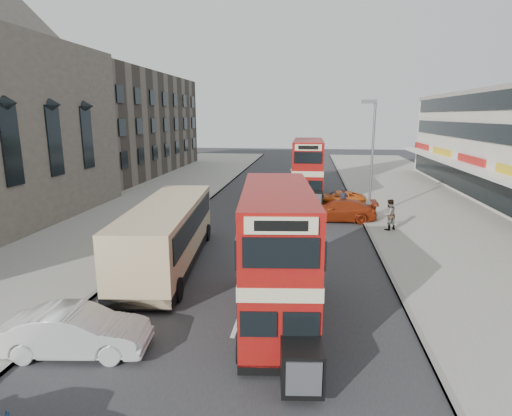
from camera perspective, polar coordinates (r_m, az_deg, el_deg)
The scene contains 16 objects.
ground at distance 13.33m, azimuth -4.16°, elevation -19.61°, with size 160.00×160.00×0.00m, color #28282B.
road_surface at distance 31.92m, azimuth 2.93°, elevation -0.22°, with size 12.00×90.00×0.01m, color #28282B.
pavement_right at distance 33.25m, azimuth 24.02°, elevation -0.67°, with size 12.00×90.00×0.15m, color gray.
pavement_left at distance 34.90m, azimuth -17.11°, elevation 0.46°, with size 12.00×90.00×0.15m, color gray.
kerb_left at distance 32.92m, azimuth -7.71°, elevation 0.21°, with size 0.20×90.00×0.16m, color gray.
kerb_right at distance 32.04m, azimuth 13.88°, elevation -0.40°, with size 0.20×90.00×0.16m, color gray.
brick_terrace at distance 54.75m, azimuth -19.44°, elevation 10.80°, with size 14.00×28.00×12.00m, color #66594C.
street_lamp at distance 29.42m, azimuth 15.61°, elevation 7.67°, with size 1.00×0.20×8.12m.
bus_main at distance 14.34m, azimuth 2.89°, elevation -6.47°, with size 3.10×8.39×4.58m.
bus_second at distance 35.74m, azimuth 7.16°, elevation 5.29°, with size 2.47×8.91×4.91m.
coach at distance 20.29m, azimuth -12.07°, elevation -3.22°, with size 3.74×10.81×2.81m.
car_left_front at distance 14.16m, azimuth -23.52°, elevation -15.31°, with size 1.51×4.34×1.43m, color silver.
car_right_a at distance 28.94m, azimuth 11.32°, elevation -0.32°, with size 2.06×5.06×1.47m, color #962B0F.
car_right_b at distance 33.86m, azimuth 11.27°, elevation 1.32°, with size 1.96×4.25×1.18m, color orange.
pedestrian_near at distance 26.84m, azimuth 17.86°, elevation -0.85°, with size 0.72×0.49×1.95m, color gray.
cyclist at distance 29.98m, azimuth 11.89°, elevation 0.10°, with size 0.67×1.76×2.15m.
Camera 1 is at (2.33, -11.03, 7.11)m, focal length 29.04 mm.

